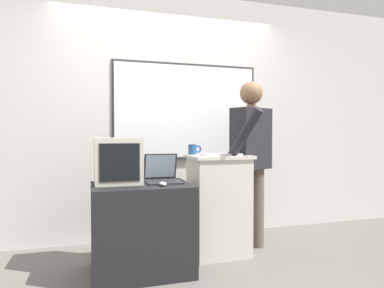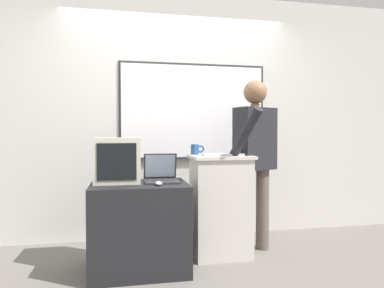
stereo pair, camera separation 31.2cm
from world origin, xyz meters
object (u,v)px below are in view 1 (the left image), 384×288
(lectern_podium, at_px, (219,205))
(laptop, at_px, (162,174))
(person_presenter, at_px, (251,152))
(side_desk, at_px, (142,228))
(computer_mouse_by_laptop, at_px, (163,184))
(crt_monitor, at_px, (118,161))
(wireless_keyboard, at_px, (222,154))
(coffee_mug, at_px, (193,149))

(lectern_podium, distance_m, laptop, 0.68)
(person_presenter, xyz_separation_m, laptop, (-0.95, -0.18, -0.17))
(side_desk, relative_size, computer_mouse_by_laptop, 8.13)
(crt_monitor, bearing_deg, person_presenter, 6.67)
(side_desk, height_order, wireless_keyboard, wireless_keyboard)
(side_desk, xyz_separation_m, person_presenter, (1.14, 0.25, 0.61))
(laptop, xyz_separation_m, wireless_keyboard, (0.59, 0.08, 0.16))
(laptop, xyz_separation_m, crt_monitor, (-0.38, 0.02, 0.13))
(laptop, height_order, computer_mouse_by_laptop, laptop)
(wireless_keyboard, bearing_deg, laptop, -172.63)
(person_presenter, distance_m, computer_mouse_by_laptop, 1.10)
(side_desk, xyz_separation_m, laptop, (0.19, 0.08, 0.44))
(person_presenter, relative_size, laptop, 5.41)
(computer_mouse_by_laptop, height_order, coffee_mug, coffee_mug)
(lectern_podium, xyz_separation_m, person_presenter, (0.37, 0.04, 0.50))
(laptop, height_order, crt_monitor, crt_monitor)
(lectern_podium, height_order, computer_mouse_by_laptop, lectern_podium)
(lectern_podium, relative_size, crt_monitor, 2.47)
(side_desk, height_order, person_presenter, person_presenter)
(computer_mouse_by_laptop, distance_m, coffee_mug, 0.72)
(lectern_podium, xyz_separation_m, side_desk, (-0.78, -0.21, -0.11))
(coffee_mug, bearing_deg, wireless_keyboard, -45.64)
(wireless_keyboard, distance_m, computer_mouse_by_laptop, 0.74)
(side_desk, relative_size, crt_monitor, 2.10)
(lectern_podium, bearing_deg, laptop, -167.03)
(crt_monitor, bearing_deg, wireless_keyboard, 3.24)
(crt_monitor, bearing_deg, side_desk, -28.29)
(person_presenter, distance_m, laptop, 0.98)
(computer_mouse_by_laptop, relative_size, crt_monitor, 0.26)
(wireless_keyboard, height_order, crt_monitor, crt_monitor)
(side_desk, xyz_separation_m, crt_monitor, (-0.18, 0.10, 0.57))
(person_presenter, bearing_deg, crt_monitor, 163.44)
(computer_mouse_by_laptop, bearing_deg, coffee_mug, 51.80)
(side_desk, xyz_separation_m, computer_mouse_by_laptop, (0.15, -0.16, 0.39))
(lectern_podium, height_order, laptop, laptop)
(lectern_podium, relative_size, side_desk, 1.18)
(lectern_podium, height_order, person_presenter, person_presenter)
(wireless_keyboard, relative_size, computer_mouse_by_laptop, 3.88)
(person_presenter, distance_m, crt_monitor, 1.34)
(wireless_keyboard, xyz_separation_m, coffee_mug, (-0.21, 0.22, 0.04))
(lectern_podium, distance_m, person_presenter, 0.62)
(laptop, height_order, wireless_keyboard, laptop)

